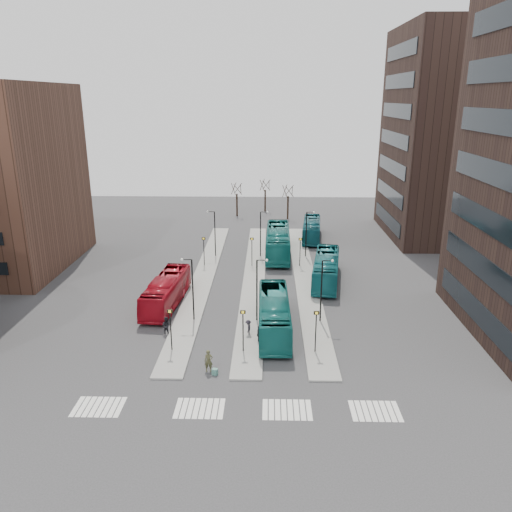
{
  "coord_description": "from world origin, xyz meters",
  "views": [
    {
      "loc": [
        3.62,
        -25.29,
        20.41
      ],
      "look_at": [
        2.4,
        22.82,
        5.0
      ],
      "focal_mm": 35.0,
      "sensor_mm": 36.0,
      "label": 1
    }
  ],
  "objects_px": {
    "suitcase": "(215,372)",
    "teal_bus_d": "(312,229)",
    "teal_bus_c": "(326,269)",
    "commuter_a": "(166,325)",
    "teal_bus_b": "(278,242)",
    "commuter_b": "(259,334)",
    "commuter_c": "(248,328)",
    "teal_bus_a": "(274,314)",
    "traveller": "(209,361)",
    "red_bus": "(166,291)"
  },
  "relations": [
    {
      "from": "commuter_b",
      "to": "commuter_c",
      "type": "distance_m",
      "value": 1.7
    },
    {
      "from": "teal_bus_b",
      "to": "commuter_a",
      "type": "bearing_deg",
      "value": -112.71
    },
    {
      "from": "teal_bus_a",
      "to": "teal_bus_d",
      "type": "height_order",
      "value": "teal_bus_a"
    },
    {
      "from": "teal_bus_b",
      "to": "teal_bus_a",
      "type": "bearing_deg",
      "value": -90.84
    },
    {
      "from": "teal_bus_d",
      "to": "commuter_c",
      "type": "xyz_separation_m",
      "value": [
        -8.21,
        -32.06,
        -0.73
      ]
    },
    {
      "from": "traveller",
      "to": "commuter_b",
      "type": "height_order",
      "value": "traveller"
    },
    {
      "from": "commuter_a",
      "to": "teal_bus_a",
      "type": "bearing_deg",
      "value": -159.52
    },
    {
      "from": "commuter_a",
      "to": "teal_bus_d",
      "type": "bearing_deg",
      "value": -100.75
    },
    {
      "from": "traveller",
      "to": "commuter_b",
      "type": "distance_m",
      "value": 6.18
    },
    {
      "from": "teal_bus_c",
      "to": "traveller",
      "type": "relative_size",
      "value": 6.37
    },
    {
      "from": "teal_bus_c",
      "to": "commuter_b",
      "type": "xyz_separation_m",
      "value": [
        -7.41,
        -15.17,
        -0.8
      ]
    },
    {
      "from": "red_bus",
      "to": "commuter_b",
      "type": "relative_size",
      "value": 6.85
    },
    {
      "from": "commuter_a",
      "to": "commuter_b",
      "type": "height_order",
      "value": "commuter_a"
    },
    {
      "from": "suitcase",
      "to": "commuter_c",
      "type": "distance_m",
      "value": 7.13
    },
    {
      "from": "teal_bus_a",
      "to": "teal_bus_d",
      "type": "bearing_deg",
      "value": 78.31
    },
    {
      "from": "teal_bus_a",
      "to": "teal_bus_c",
      "type": "xyz_separation_m",
      "value": [
        6.1,
        12.75,
        -0.02
      ]
    },
    {
      "from": "suitcase",
      "to": "teal_bus_d",
      "type": "xyz_separation_m",
      "value": [
        10.51,
        38.79,
        1.22
      ]
    },
    {
      "from": "red_bus",
      "to": "teal_bus_c",
      "type": "xyz_separation_m",
      "value": [
        17.02,
        7.18,
        0.08
      ]
    },
    {
      "from": "suitcase",
      "to": "commuter_b",
      "type": "bearing_deg",
      "value": 75.79
    },
    {
      "from": "teal_bus_b",
      "to": "teal_bus_c",
      "type": "height_order",
      "value": "teal_bus_b"
    },
    {
      "from": "teal_bus_a",
      "to": "commuter_b",
      "type": "relative_size",
      "value": 7.3
    },
    {
      "from": "commuter_c",
      "to": "teal_bus_a",
      "type": "bearing_deg",
      "value": 115.27
    },
    {
      "from": "teal_bus_b",
      "to": "red_bus",
      "type": "bearing_deg",
      "value": -122.9
    },
    {
      "from": "teal_bus_c",
      "to": "traveller",
      "type": "height_order",
      "value": "teal_bus_c"
    },
    {
      "from": "teal_bus_c",
      "to": "commuter_b",
      "type": "bearing_deg",
      "value": -107.57
    },
    {
      "from": "teal_bus_b",
      "to": "commuter_c",
      "type": "relative_size",
      "value": 8.94
    },
    {
      "from": "teal_bus_b",
      "to": "commuter_c",
      "type": "xyz_separation_m",
      "value": [
        -3.02,
        -23.96,
        -1.1
      ]
    },
    {
      "from": "traveller",
      "to": "commuter_b",
      "type": "xyz_separation_m",
      "value": [
        3.81,
        4.86,
        -0.11
      ]
    },
    {
      "from": "teal_bus_d",
      "to": "commuter_a",
      "type": "relative_size",
      "value": 6.6
    },
    {
      "from": "teal_bus_c",
      "to": "commuter_a",
      "type": "relative_size",
      "value": 7.16
    },
    {
      "from": "teal_bus_a",
      "to": "teal_bus_c",
      "type": "relative_size",
      "value": 1.01
    },
    {
      "from": "teal_bus_b",
      "to": "teal_bus_c",
      "type": "relative_size",
      "value": 1.15
    },
    {
      "from": "suitcase",
      "to": "teal_bus_a",
      "type": "bearing_deg",
      "value": 76.77
    },
    {
      "from": "suitcase",
      "to": "traveller",
      "type": "relative_size",
      "value": 0.28
    },
    {
      "from": "red_bus",
      "to": "traveller",
      "type": "xyz_separation_m",
      "value": [
        5.8,
        -12.85,
        -0.61
      ]
    },
    {
      "from": "commuter_a",
      "to": "teal_bus_b",
      "type": "bearing_deg",
      "value": -98.35
    },
    {
      "from": "teal_bus_d",
      "to": "commuter_a",
      "type": "distance_m",
      "value": 35.52
    },
    {
      "from": "teal_bus_a",
      "to": "commuter_a",
      "type": "height_order",
      "value": "teal_bus_a"
    },
    {
      "from": "teal_bus_c",
      "to": "commuter_a",
      "type": "bearing_deg",
      "value": -130.78
    },
    {
      "from": "red_bus",
      "to": "traveller",
      "type": "height_order",
      "value": "red_bus"
    },
    {
      "from": "suitcase",
      "to": "teal_bus_c",
      "type": "relative_size",
      "value": 0.04
    },
    {
      "from": "teal_bus_d",
      "to": "commuter_b",
      "type": "xyz_separation_m",
      "value": [
        -7.22,
        -33.45,
        -0.68
      ]
    },
    {
      "from": "teal_bus_d",
      "to": "commuter_c",
      "type": "relative_size",
      "value": 7.18
    },
    {
      "from": "teal_bus_d",
      "to": "commuter_a",
      "type": "xyz_separation_m",
      "value": [
        -15.62,
        -31.9,
        -0.67
      ]
    },
    {
      "from": "commuter_b",
      "to": "commuter_c",
      "type": "height_order",
      "value": "commuter_b"
    },
    {
      "from": "teal_bus_b",
      "to": "commuter_c",
      "type": "bearing_deg",
      "value": -96.21
    },
    {
      "from": "teal_bus_d",
      "to": "teal_bus_c",
      "type": "bearing_deg",
      "value": -83.63
    },
    {
      "from": "commuter_b",
      "to": "red_bus",
      "type": "bearing_deg",
      "value": 51.53
    },
    {
      "from": "red_bus",
      "to": "commuter_b",
      "type": "xyz_separation_m",
      "value": [
        9.61,
        -7.99,
        -0.72
      ]
    },
    {
      "from": "teal_bus_d",
      "to": "commuter_c",
      "type": "height_order",
      "value": "teal_bus_d"
    }
  ]
}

